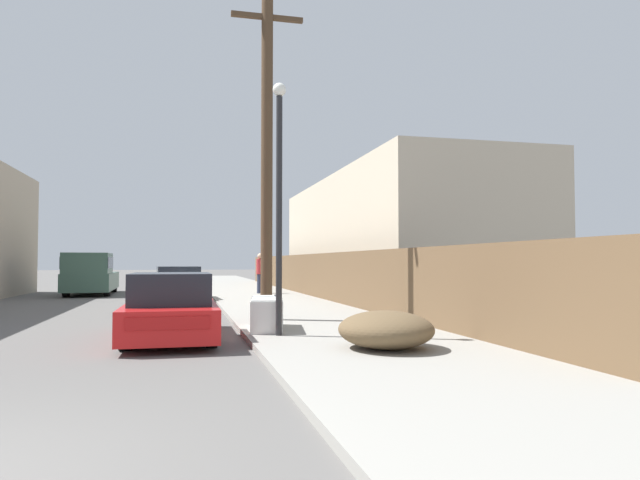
# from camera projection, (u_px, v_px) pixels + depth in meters

# --- Properties ---
(sidewalk_curb) EXTENTS (4.20, 63.00, 0.12)m
(sidewalk_curb) POSITION_uv_depth(u_px,v_px,m) (252.00, 292.00, 27.60)
(sidewalk_curb) COLOR gray
(sidewalk_curb) RESTS_ON ground
(discarded_fridge) EXTENTS (0.90, 1.87, 0.68)m
(discarded_fridge) POSITION_uv_depth(u_px,v_px,m) (267.00, 313.00, 11.91)
(discarded_fridge) COLOR white
(discarded_fridge) RESTS_ON sidewalk_curb
(parked_sports_car_red) EXTENTS (1.73, 4.37, 1.31)m
(parked_sports_car_red) POSITION_uv_depth(u_px,v_px,m) (171.00, 309.00, 11.19)
(parked_sports_car_red) COLOR red
(parked_sports_car_red) RESTS_ON ground
(car_parked_mid) EXTENTS (2.06, 4.39, 1.35)m
(car_parked_mid) POSITION_uv_depth(u_px,v_px,m) (178.00, 285.00, 22.19)
(car_parked_mid) COLOR silver
(car_parked_mid) RESTS_ON ground
(pickup_truck) EXTENTS (2.19, 5.89, 1.92)m
(pickup_truck) POSITION_uv_depth(u_px,v_px,m) (90.00, 274.00, 26.20)
(pickup_truck) COLOR #385647
(pickup_truck) RESTS_ON ground
(utility_pole) EXTENTS (1.80, 0.29, 8.34)m
(utility_pole) POSITION_uv_depth(u_px,v_px,m) (267.00, 145.00, 14.07)
(utility_pole) COLOR #4C3826
(utility_pole) RESTS_ON sidewalk_curb
(street_lamp) EXTENTS (0.26, 0.26, 4.89)m
(street_lamp) POSITION_uv_depth(u_px,v_px,m) (279.00, 189.00, 11.00)
(street_lamp) COLOR #232326
(street_lamp) RESTS_ON sidewalk_curb
(brush_pile) EXTENTS (1.55, 1.69, 0.61)m
(brush_pile) POSITION_uv_depth(u_px,v_px,m) (386.00, 330.00, 9.26)
(brush_pile) COLOR brown
(brush_pile) RESTS_ON sidewalk_curb
(wooden_fence) EXTENTS (0.08, 35.97, 1.74)m
(wooden_fence) POSITION_uv_depth(u_px,v_px,m) (310.00, 275.00, 24.04)
(wooden_fence) COLOR brown
(wooden_fence) RESTS_ON sidewalk_curb
(building_right_house) EXTENTS (6.00, 17.53, 5.26)m
(building_right_house) POSITION_uv_depth(u_px,v_px,m) (389.00, 238.00, 25.93)
(building_right_house) COLOR beige
(building_right_house) RESTS_ON ground
(pedestrian) EXTENTS (0.34, 0.34, 1.80)m
(pedestrian) POSITION_uv_depth(u_px,v_px,m) (260.00, 273.00, 25.54)
(pedestrian) COLOR #282D42
(pedestrian) RESTS_ON sidewalk_curb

